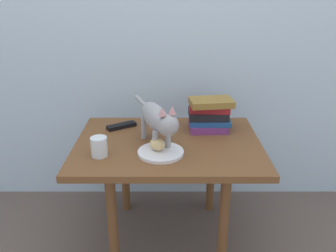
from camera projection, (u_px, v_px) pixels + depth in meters
The scene contains 9 objects.
ground_plane at pixel (168, 235), 1.85m from camera, with size 6.00×6.00×0.00m, color brown.
back_panel at pixel (168, 7), 1.85m from camera, with size 4.00×0.04×2.20m, color silver.
side_table at pixel (168, 155), 1.68m from camera, with size 0.85×0.64×0.53m.
plate at pixel (161, 152), 1.54m from camera, with size 0.20×0.20×0.01m, color white.
bread_roll at pixel (157, 144), 1.54m from camera, with size 0.08×0.06×0.05m, color #E0BC7A.
cat at pixel (157, 119), 1.56m from camera, with size 0.21×0.45×0.23m.
book_stack at pixel (209, 114), 1.76m from camera, with size 0.22×0.16×0.16m.
candle_jar at pixel (99, 148), 1.51m from camera, with size 0.07×0.07×0.08m.
tv_remote at pixel (121, 126), 1.81m from camera, with size 0.15×0.04×0.02m, color black.
Camera 1 is at (-0.00, -1.51, 1.22)m, focal length 38.24 mm.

